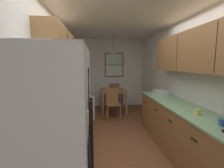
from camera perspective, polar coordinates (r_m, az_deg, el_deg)
name	(u,v)px	position (r m, az deg, el deg)	size (l,w,h in m)	color
ground_plane	(119,135)	(3.83, 2.63, -17.96)	(12.00, 12.00, 0.00)	brown
wall_left	(57,81)	(3.54, -19.41, 1.03)	(0.10, 9.00, 2.55)	silver
wall_right	(178,80)	(3.92, 22.66, 1.47)	(0.10, 9.00, 2.55)	silver
wall_back	(109,73)	(6.10, -1.03, 4.01)	(4.40, 0.10, 2.55)	silver
ceiling_slab	(120,18)	(3.59, 2.90, 22.73)	(4.40, 9.00, 0.08)	white
refrigerator	(41,167)	(1.43, -24.21, -25.68)	(0.75, 0.75, 1.76)	silver
stove_range	(58,161)	(2.23, -18.95, -24.81)	(0.66, 0.61, 1.10)	black
microwave_over_range	(43,58)	(1.92, -23.85, 8.47)	(0.39, 0.60, 0.35)	white
counter_left	(73,123)	(3.36, -14.08, -13.60)	(0.64, 1.93, 0.90)	olive
upper_cabinets_left	(62,51)	(3.12, -17.66, 11.43)	(0.33, 2.01, 0.66)	olive
counter_right	(187,134)	(3.08, 25.39, -16.11)	(0.64, 3.22, 0.90)	olive
upper_cabinets_right	(202,50)	(2.88, 29.92, 10.49)	(0.33, 2.90, 0.69)	olive
dining_table	(113,94)	(5.36, 0.42, -3.56)	(0.81, 0.88, 0.74)	olive
dining_chair_near	(113,102)	(4.75, 0.27, -6.48)	(0.43, 0.43, 0.90)	olive
dining_chair_far	(114,94)	(6.03, 0.65, -3.47)	(0.45, 0.45, 0.90)	olive
pendant_light	(113,53)	(5.27, 0.44, 11.14)	(0.29, 0.29, 0.62)	black
back_window	(114,65)	(6.04, 0.77, 6.95)	(0.71, 0.05, 0.91)	brown
trash_bin	(90,108)	(4.72, -7.95, -8.61)	(0.29, 0.29, 0.69)	silver
storage_canister	(64,109)	(2.45, -17.10, -8.54)	(0.13, 0.13, 0.17)	#265999
dish_towel	(88,150)	(2.30, -8.68, -22.59)	(0.02, 0.16, 0.24)	silver
mug_by_coffeemaker	(222,122)	(2.36, 35.06, -11.28)	(0.12, 0.08, 0.09)	#335999
mug_spare	(198,112)	(2.65, 28.64, -8.87)	(0.11, 0.07, 0.09)	#E5CC4C
dish_rack	(161,92)	(4.00, 17.25, -2.88)	(0.28, 0.34, 0.10)	silver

